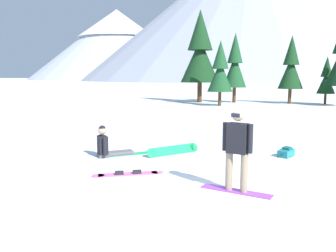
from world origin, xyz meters
TOP-DOWN VIEW (x-y plane):
  - ground_plane at (0.00, 0.00)m, footprint 800.00×800.00m
  - snowboarder_foreground at (0.68, 0.38)m, footprint 1.49×0.68m
  - snowboarder_midground at (-3.17, 2.70)m, footprint 1.58×1.39m
  - loose_snowboard_near_right at (-1.42, 3.48)m, footprint 1.34×1.46m
  - loose_snowboard_near_left at (-1.91, 1.01)m, footprint 1.66×1.03m
  - backpack_teal at (1.85, 3.97)m, footprint 0.52×0.56m
  - pine_tree_slender at (6.26, 25.85)m, footprint 1.49×1.49m
  - pine_tree_twin at (3.37, 25.57)m, footprint 2.09×2.09m
  - pine_tree_broad at (-1.36, 25.84)m, footprint 2.11×2.11m
  - pine_tree_young at (-2.18, 21.77)m, footprint 2.01×2.01m
  - pine_tree_short at (-4.40, 25.21)m, footprint 3.43×3.43m
  - peak_north_spur at (-92.51, 215.15)m, footprint 113.64×113.64m
  - peak_central_summit at (-7.62, 209.73)m, footprint 193.12×193.12m

SIDE VIEW (x-z plane):
  - ground_plane at x=0.00m, z-range 0.00..0.00m
  - loose_snowboard_near_left at x=-1.91m, z-range -0.02..0.07m
  - backpack_teal at x=1.85m, z-range -0.02..0.28m
  - loose_snowboard_near_right at x=-1.42m, z-range 0.00..0.26m
  - snowboarder_midground at x=-3.17m, z-range -0.15..0.78m
  - snowboarder_foreground at x=0.68m, z-range 0.05..1.74m
  - pine_tree_slender at x=6.26m, z-range 0.18..4.19m
  - pine_tree_young at x=-2.18m, z-range 0.23..5.38m
  - pine_tree_twin at x=3.37m, z-range 0.26..6.06m
  - pine_tree_broad at x=-1.36m, z-range 0.27..6.43m
  - pine_tree_short at x=-4.40m, z-range 0.37..8.55m
  - peak_north_spur at x=-92.51m, z-range 1.02..46.28m
  - peak_central_summit at x=-7.62m, z-range 1.79..81.20m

